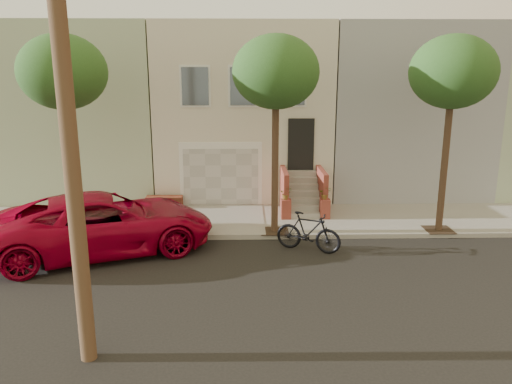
{
  "coord_description": "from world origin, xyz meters",
  "views": [
    {
      "loc": [
        0.0,
        -11.77,
        5.43
      ],
      "look_at": [
        0.36,
        3.0,
        1.72
      ],
      "focal_mm": 34.89,
      "sensor_mm": 36.0,
      "label": 1
    }
  ],
  "objects": [
    {
      "name": "tree_mid",
      "position": [
        1.0,
        3.9,
        5.26
      ],
      "size": [
        2.7,
        2.57,
        6.3
      ],
      "color": "#2D2116",
      "rests_on": "sidewalk"
    },
    {
      "name": "tree_left",
      "position": [
        -5.5,
        3.9,
        5.26
      ],
      "size": [
        2.7,
        2.57,
        6.3
      ],
      "color": "#2D2116",
      "rests_on": "sidewalk"
    },
    {
      "name": "sidewalk",
      "position": [
        0.0,
        5.35,
        0.07
      ],
      "size": [
        40.0,
        3.7,
        0.15
      ],
      "primitive_type": "cube",
      "color": "gray",
      "rests_on": "ground"
    },
    {
      "name": "house_row",
      "position": [
        0.0,
        11.19,
        3.64
      ],
      "size": [
        33.1,
        11.7,
        7.0
      ],
      "color": "beige",
      "rests_on": "sidewalk"
    },
    {
      "name": "ground",
      "position": [
        0.0,
        0.0,
        0.0
      ],
      "size": [
        90.0,
        90.0,
        0.0
      ],
      "primitive_type": "plane",
      "color": "black",
      "rests_on": "ground"
    },
    {
      "name": "tree_right",
      "position": [
        6.5,
        3.9,
        5.26
      ],
      "size": [
        2.7,
        2.57,
        6.3
      ],
      "color": "#2D2116",
      "rests_on": "sidewalk"
    },
    {
      "name": "pickup_truck",
      "position": [
        -4.21,
        2.53,
        0.9
      ],
      "size": [
        7.12,
        5.09,
        1.8
      ],
      "primitive_type": "imported",
      "rotation": [
        0.0,
        0.0,
        1.93
      ],
      "color": "maroon",
      "rests_on": "ground"
    },
    {
      "name": "motorcycle",
      "position": [
        1.93,
        2.44,
        0.61
      ],
      "size": [
        2.07,
        1.37,
        1.21
      ],
      "primitive_type": "imported",
      "rotation": [
        0.0,
        0.0,
        1.14
      ],
      "color": "black",
      "rests_on": "ground"
    }
  ]
}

